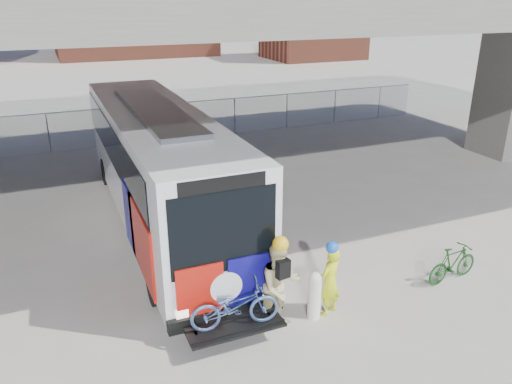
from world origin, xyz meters
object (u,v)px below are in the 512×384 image
bollard (315,293)px  cyclist_hivis (330,279)px  cyclist_tan (280,285)px  bike_parked (453,264)px  bus (158,158)px

bollard → cyclist_hivis: 0.46m
cyclist_tan → bollard: bearing=-9.0°
cyclist_tan → bike_parked: cyclist_tan is taller
bollard → cyclist_tan: 0.96m
bus → cyclist_tan: bus is taller
bus → bollard: (1.96, -6.32, -1.50)m
bus → cyclist_hivis: 6.85m
bus → cyclist_hivis: (2.34, -6.32, -1.24)m
bus → bollard: bus is taller
bike_parked → bollard: bearing=84.4°
bollard → cyclist_tan: (-0.86, -0.00, 0.42)m
cyclist_hivis → cyclist_tan: 1.25m
cyclist_tan → bike_parked: size_ratio=1.36×
cyclist_hivis → bike_parked: (3.56, 0.00, -0.39)m
bollard → cyclist_tan: bearing=-179.8°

